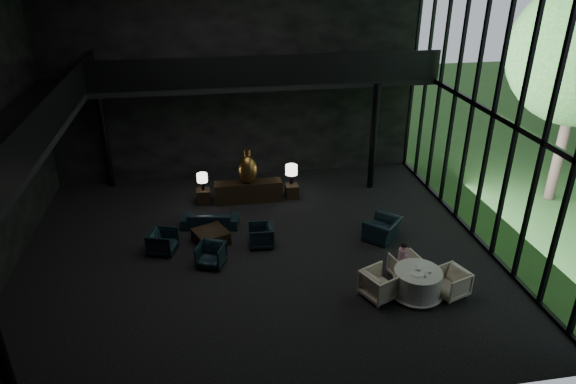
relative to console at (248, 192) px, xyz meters
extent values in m
cube|color=black|center=(-0.08, -3.52, -0.38)|extent=(14.00, 12.00, 0.02)
cube|color=black|center=(-0.08, 2.48, 3.62)|extent=(14.00, 0.04, 8.00)
cube|color=black|center=(-0.08, -9.52, 3.62)|extent=(14.00, 0.04, 8.00)
cube|color=black|center=(-6.08, -3.52, 3.62)|extent=(2.00, 12.00, 0.25)
cube|color=black|center=(0.92, 1.48, 3.62)|extent=(12.00, 2.00, 0.25)
cube|color=black|center=(-5.08, -3.52, 4.22)|extent=(0.06, 12.00, 1.00)
cube|color=black|center=(0.92, 0.48, 4.22)|extent=(12.00, 0.06, 1.00)
cylinder|color=black|center=(-5.08, -9.22, 1.62)|extent=(0.24, 0.24, 4.00)
cylinder|color=black|center=(-5.08, 2.18, 1.62)|extent=(0.24, 0.24, 4.00)
cylinder|color=black|center=(4.72, 0.48, 1.62)|extent=(0.24, 0.24, 4.00)
cylinder|color=#382D23|center=(10.92, -1.52, 2.07)|extent=(0.36, 0.36, 4.90)
cube|color=black|center=(0.00, 0.00, 0.00)|extent=(2.40, 0.54, 0.76)
ellipsoid|color=olive|center=(0.00, -0.05, 0.90)|extent=(0.67, 0.67, 1.04)
cylinder|color=olive|center=(0.00, -0.05, 1.53)|extent=(0.23, 0.23, 0.21)
cube|color=black|center=(-1.60, 0.12, -0.12)|extent=(0.48, 0.48, 0.53)
cylinder|color=black|center=(-1.60, 0.10, 0.31)|extent=(0.11, 0.11, 0.33)
cylinder|color=white|center=(-1.60, 0.10, 0.62)|extent=(0.37, 0.37, 0.30)
cube|color=black|center=(1.60, 0.05, -0.13)|extent=(0.46, 0.46, 0.50)
cylinder|color=black|center=(1.60, 0.16, 0.31)|extent=(0.13, 0.13, 0.38)
cylinder|color=white|center=(1.60, 0.16, 0.68)|extent=(0.43, 0.43, 0.35)
imported|color=black|center=(-1.41, -1.62, -0.07)|extent=(1.67, 0.75, 0.63)
imported|color=black|center=(-2.86, -2.98, 0.01)|extent=(0.92, 0.95, 0.79)
imported|color=#0D2A2E|center=(0.10, -3.09, -0.01)|extent=(0.72, 0.76, 0.75)
imported|color=black|center=(-1.45, -3.93, -0.01)|extent=(0.91, 0.89, 0.74)
imported|color=black|center=(3.90, -3.32, 0.09)|extent=(1.25, 1.26, 0.94)
cube|color=black|center=(-1.42, -2.68, -0.17)|extent=(1.24, 1.24, 0.42)
cylinder|color=white|center=(3.87, -6.23, -0.01)|extent=(1.25, 1.25, 0.75)
cone|color=white|center=(3.87, -6.23, -0.33)|extent=(1.41, 1.41, 0.10)
imported|color=beige|center=(3.86, -5.39, -0.01)|extent=(0.83, 0.80, 0.73)
imported|color=beige|center=(4.75, -6.35, 0.04)|extent=(1.01, 1.04, 0.85)
imported|color=beige|center=(2.88, -6.14, 0.10)|extent=(1.18, 1.21, 0.95)
cylinder|color=silver|center=(3.81, -5.30, 0.27)|extent=(0.28, 0.28, 0.40)
sphere|color=#D8A884|center=(3.81, -5.30, 0.57)|extent=(0.20, 0.20, 0.20)
ellipsoid|color=black|center=(3.81, -5.30, 0.60)|extent=(0.21, 0.21, 0.14)
cylinder|color=white|center=(3.76, -6.37, 0.38)|extent=(0.34, 0.34, 0.02)
cylinder|color=white|center=(4.00, -6.02, 0.38)|extent=(0.30, 0.30, 0.02)
cylinder|color=white|center=(4.08, -6.29, 0.37)|extent=(0.20, 0.20, 0.01)
cylinder|color=white|center=(4.12, -6.36, 0.41)|extent=(0.10, 0.10, 0.06)
ellipsoid|color=white|center=(3.88, -6.19, 0.40)|extent=(0.14, 0.14, 0.07)
cylinder|color=#99999E|center=(3.92, -6.52, 0.41)|extent=(0.09, 0.09, 0.08)
camera|label=1|loc=(-1.28, -16.63, 8.03)|focal=32.00mm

